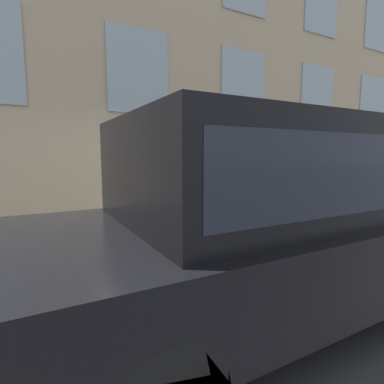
# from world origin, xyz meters

# --- Properties ---
(ground_plane) EXTENTS (80.00, 80.00, 0.00)m
(ground_plane) POSITION_xyz_m (0.00, 0.00, 0.00)
(ground_plane) COLOR #2D2D30
(sidewalk) EXTENTS (2.77, 60.00, 0.18)m
(sidewalk) POSITION_xyz_m (1.38, 0.00, 0.09)
(sidewalk) COLOR #9E9B93
(sidewalk) RESTS_ON ground_plane
(fire_hydrant) EXTENTS (0.35, 0.46, 0.79)m
(fire_hydrant) POSITION_xyz_m (0.43, 0.28, 0.58)
(fire_hydrant) COLOR gray
(fire_hydrant) RESTS_ON sidewalk
(person) EXTENTS (0.40, 0.26, 1.65)m
(person) POSITION_xyz_m (0.95, -0.50, 1.17)
(person) COLOR navy
(person) RESTS_ON sidewalk
(parked_truck_black_near) EXTENTS (1.99, 4.47, 1.80)m
(parked_truck_black_near) POSITION_xyz_m (-1.18, 0.10, 1.02)
(parked_truck_black_near) COLOR black
(parked_truck_black_near) RESTS_ON ground_plane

